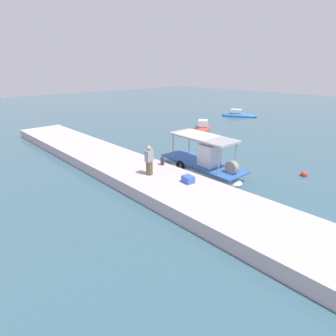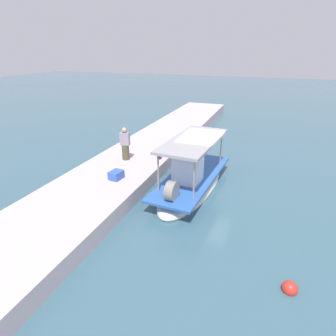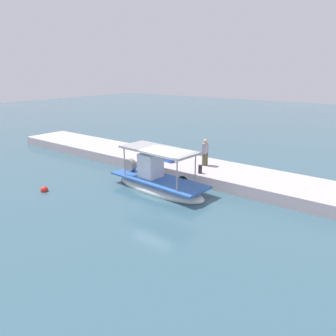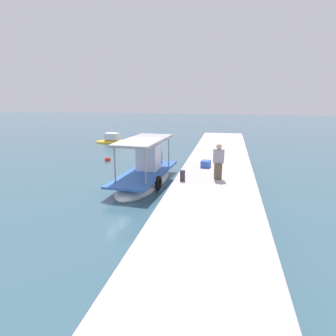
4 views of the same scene
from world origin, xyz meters
name	(u,v)px [view 4 (image 4 of 4)]	position (x,y,z in m)	size (l,w,h in m)	color
ground_plane	(132,186)	(0.00, 0.00, 0.00)	(120.00, 120.00, 0.00)	#385C6B
dock_quay	(215,185)	(0.00, -4.34, 0.35)	(36.00, 3.88, 0.69)	#C1AEB4
main_fishing_boat	(146,175)	(0.70, -0.58, 0.44)	(6.48, 2.48, 2.79)	silver
fisherman_near_bollard	(218,163)	(-0.12, -4.47, 1.48)	(0.45, 0.53, 1.74)	brown
mooring_bollard	(183,176)	(-0.79, -2.83, 0.95)	(0.24, 0.24, 0.51)	#2D2D33
cargo_crate	(206,164)	(2.22, -3.70, 0.88)	(0.61, 0.49, 0.38)	#365BBC
marker_buoy	(108,160)	(5.62, 3.65, 0.09)	(0.43, 0.43, 0.43)	red
moored_boat_near	(116,142)	(13.38, 6.00, 0.15)	(1.94, 4.57, 1.25)	yellow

